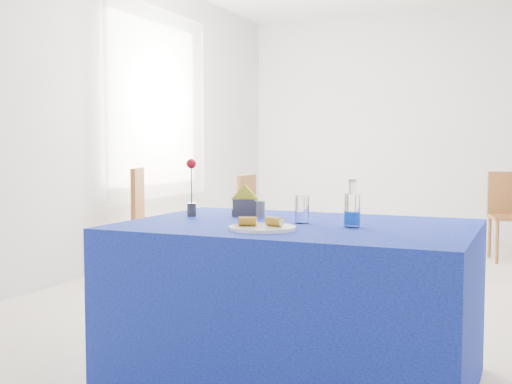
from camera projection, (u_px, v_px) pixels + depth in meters
floor at (381, 298)px, 4.77m from camera, size 7.00×7.00×0.00m
room_shell at (384, 60)px, 4.64m from camera, size 7.00×7.00×7.00m
window_pane at (154, 104)px, 6.38m from camera, size 0.04×1.50×1.60m
curtain at (160, 103)px, 6.35m from camera, size 0.04×1.75×1.85m
plate at (262, 228)px, 2.77m from camera, size 0.29×0.29×0.01m
drinking_glass at (302, 209)px, 3.01m from camera, size 0.07×0.07×0.13m
salt_shaker at (262, 209)px, 3.24m from camera, size 0.03×0.03×0.08m
pepper_shaker at (259, 209)px, 3.24m from camera, size 0.03×0.03×0.08m
blue_table at (297, 304)px, 3.02m from camera, size 1.60×1.10×0.76m
water_bottle at (352, 211)px, 2.86m from camera, size 0.07×0.07×0.21m
napkin_holder at (245, 207)px, 3.31m from camera, size 0.15×0.09×0.16m
rose_vase at (192, 188)px, 3.30m from camera, size 0.05×0.05×0.30m
chair_bg_left at (510, 209)px, 6.33m from camera, size 0.48×0.48×0.87m
chair_win_a at (150, 213)px, 5.62m from camera, size 0.55×0.55×0.94m
chair_win_b at (255, 212)px, 6.28m from camera, size 0.38×0.38×0.84m
banana_pieces at (261, 221)px, 2.78m from camera, size 0.20×0.10×0.04m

